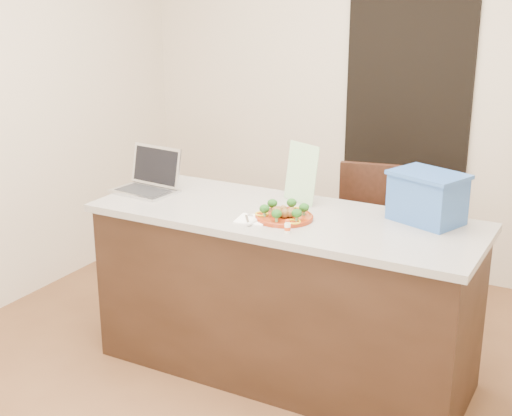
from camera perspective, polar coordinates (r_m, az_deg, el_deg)
The scene contains 16 objects.
ground at distance 3.91m, azimuth 0.46°, elevation -14.40°, with size 4.00×4.00×0.00m, color brown.
room_shell at distance 3.34m, azimuth 0.53°, elevation 9.82°, with size 4.00×4.00×4.00m.
doorway at distance 5.23m, azimuth 11.80°, elevation 5.45°, with size 0.90×0.02×2.00m, color black.
island at distance 3.89m, azimuth 2.23°, elevation -6.88°, with size 2.06×0.76×0.92m.
plate at distance 3.63m, azimuth 2.27°, elevation -0.71°, with size 0.30×0.30×0.02m.
meatballs at distance 3.62m, azimuth 2.22°, elevation -0.30°, with size 0.12×0.12×0.04m.
broccoli at distance 3.62m, azimuth 2.28°, elevation -0.01°, with size 0.24×0.25×0.04m.
pepper_rings at distance 3.63m, azimuth 2.27°, elevation -0.55°, with size 0.27×0.26×0.01m.
napkin at distance 3.62m, azimuth -0.29°, elevation -0.92°, with size 0.16×0.16×0.01m, color white.
fork at distance 3.63m, azimuth -0.50°, elevation -0.74°, with size 0.08×0.15×0.00m.
knife at distance 3.59m, azimuth -0.02°, elevation -0.97°, with size 0.02×0.22×0.01m.
yogurt_bottle at distance 3.43m, azimuth 2.53°, elevation -1.56°, with size 0.03×0.03×0.06m.
laptop at distance 4.16m, azimuth -8.48°, elevation 2.31°, with size 0.37×0.31×0.25m.
leaflet at distance 3.88m, azimuth 3.65°, elevation 2.80°, with size 0.23×0.00×0.32m, color white.
blue_box at distance 3.66m, azimuth 13.55°, elevation 0.86°, with size 0.42×0.36×0.26m.
chair at distance 4.35m, azimuth 9.00°, elevation -2.54°, with size 0.54×0.54×1.03m.
Camera 1 is at (1.55, -2.92, 2.08)m, focal length 50.00 mm.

